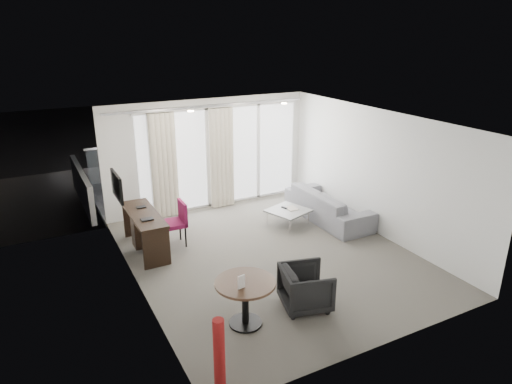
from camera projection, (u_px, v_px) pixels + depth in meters
name	position (u px, v px, depth m)	size (l,w,h in m)	color
floor	(271.00, 255.00, 8.72)	(5.00, 6.00, 0.00)	#56524A
ceiling	(272.00, 120.00, 7.84)	(5.00, 6.00, 0.00)	white
wall_left	(133.00, 216.00, 7.19)	(0.00, 6.00, 2.60)	silver
wall_right	(377.00, 173.00, 9.37)	(0.00, 6.00, 2.60)	silver
wall_front	(387.00, 262.00, 5.78)	(5.00, 0.00, 2.60)	silver
window_panel	(221.00, 156.00, 10.94)	(4.00, 0.02, 2.38)	white
window_frame	(221.00, 157.00, 10.92)	(4.10, 0.06, 2.44)	white
curtain_left	(164.00, 166.00, 10.16)	(0.60, 0.20, 2.38)	beige
curtain_right	(222.00, 158.00, 10.78)	(0.60, 0.20, 2.38)	beige
curtain_track	(210.00, 106.00, 10.25)	(4.80, 0.04, 0.04)	#B2B2B7
downlight_a	(191.00, 111.00, 8.79)	(0.12, 0.12, 0.02)	#FFE0B2
downlight_b	(284.00, 103.00, 9.70)	(0.12, 0.12, 0.02)	#FFE0B2
desk	(145.00, 232.00, 8.82)	(0.51, 1.65, 0.77)	black
tv	(117.00, 186.00, 8.40)	(0.05, 0.80, 0.50)	black
desk_chair	(173.00, 224.00, 9.00)	(0.49, 0.46, 0.90)	maroon
round_table	(245.00, 303.00, 6.58)	(0.88, 0.88, 0.70)	#422A1B
menu_card	(241.00, 287.00, 6.30)	(0.11, 0.02, 0.20)	white
red_lamp	(219.00, 360.00, 5.18)	(0.22, 0.22, 1.08)	maroon
tub_armchair	(306.00, 288.00, 7.01)	(0.71, 0.73, 0.67)	black
coffee_table	(288.00, 217.00, 10.03)	(0.78, 0.78, 0.35)	gray
remote	(285.00, 208.00, 10.07)	(0.05, 0.15, 0.02)	black
magazine	(292.00, 208.00, 10.04)	(0.21, 0.26, 0.02)	gray
sofa	(328.00, 205.00, 10.29)	(2.32, 0.91, 0.68)	slate
terrace_slab	(200.00, 188.00, 12.62)	(5.60, 3.00, 0.12)	#4D4D50
rattan_chair_a	(220.00, 167.00, 12.75)	(0.62, 0.62, 0.91)	brown
rattan_chair_b	(245.00, 165.00, 13.09)	(0.54, 0.54, 0.79)	brown
rattan_table	(255.00, 173.00, 12.95)	(0.45, 0.45, 0.45)	brown
balustrade	(182.00, 156.00, 13.64)	(5.50, 0.06, 1.05)	#B2B2B7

